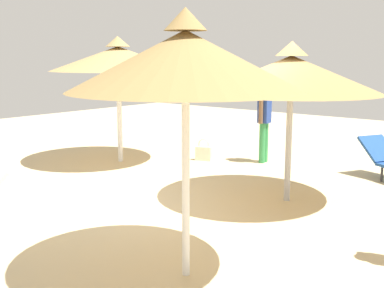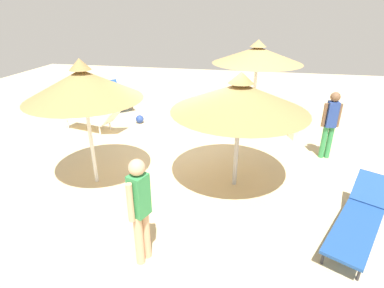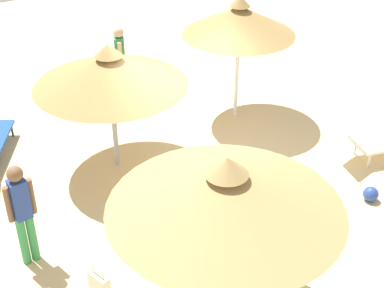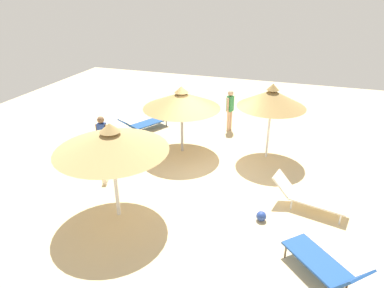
# 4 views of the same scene
# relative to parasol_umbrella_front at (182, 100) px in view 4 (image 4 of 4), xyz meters

# --- Properties ---
(ground) EXTENTS (24.00, 24.00, 0.10)m
(ground) POSITION_rel_parasol_umbrella_front_xyz_m (1.00, 1.22, -2.02)
(ground) COLOR beige
(parasol_umbrella_front) EXTENTS (2.74, 2.74, 2.46)m
(parasol_umbrella_front) POSITION_rel_parasol_umbrella_front_xyz_m (0.00, 0.00, 0.00)
(parasol_umbrella_front) COLOR #B2B2B7
(parasol_umbrella_front) RESTS_ON ground
(parasol_umbrella_back) EXTENTS (2.85, 2.85, 2.66)m
(parasol_umbrella_back) POSITION_rel_parasol_umbrella_front_xyz_m (4.20, -0.31, 0.22)
(parasol_umbrella_back) COLOR white
(parasol_umbrella_back) RESTS_ON ground
(parasol_umbrella_far_right) EXTENTS (2.32, 2.32, 2.70)m
(parasol_umbrella_far_right) POSITION_rel_parasol_umbrella_front_xyz_m (-0.48, 3.03, 0.22)
(parasol_umbrella_far_right) COLOR white
(parasol_umbrella_far_right) RESTS_ON ground
(lounge_chair_near_right) EXTENTS (1.02, 2.09, 0.85)m
(lounge_chair_near_right) POSITION_rel_parasol_umbrella_front_xyz_m (2.33, 4.48, -1.57)
(lounge_chair_near_right) COLOR silver
(lounge_chair_near_right) RESTS_ON ground
(lounge_chair_center) EXTENTS (2.25, 1.55, 0.75)m
(lounge_chair_center) POSITION_rel_parasol_umbrella_front_xyz_m (-1.26, -2.16, -1.61)
(lounge_chair_center) COLOR #1E478C
(lounge_chair_center) RESTS_ON ground
(lounge_chair_near_left) EXTENTS (1.78, 1.76, 0.88)m
(lounge_chair_near_left) POSITION_rel_parasol_umbrella_front_xyz_m (4.86, 4.90, -1.55)
(lounge_chair_near_left) COLOR #1E478C
(lounge_chair_near_left) RESTS_ON ground
(person_standing_far_left) EXTENTS (0.42, 0.30, 1.74)m
(person_standing_far_left) POSITION_rel_parasol_umbrella_front_xyz_m (-2.48, 1.22, -0.98)
(person_standing_far_left) COLOR tan
(person_standing_far_left) RESTS_ON ground
(person_standing_edge) EXTENTS (0.24, 0.43, 1.73)m
(person_standing_edge) POSITION_rel_parasol_umbrella_front_xyz_m (1.76, -2.19, -0.99)
(person_standing_edge) COLOR #338C4C
(person_standing_edge) RESTS_ON ground
(handbag) EXTENTS (0.38, 0.24, 0.48)m
(handbag) POSITION_rel_parasol_umbrella_front_xyz_m (2.86, -1.53, -1.80)
(handbag) COLOR beige
(handbag) RESTS_ON ground
(beach_ball) EXTENTS (0.27, 0.27, 0.27)m
(beach_ball) POSITION_rel_parasol_umbrella_front_xyz_m (3.26, 3.38, -1.83)
(beach_ball) COLOR navy
(beach_ball) RESTS_ON ground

